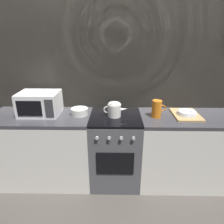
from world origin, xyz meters
TOP-DOWN VIEW (x-y plane):
  - ground_plane at (0.00, 0.00)m, footprint 8.00×8.00m
  - back_wall at (0.00, 0.32)m, footprint 3.60×0.05m
  - counter_left at (-0.90, 0.00)m, footprint 1.20×0.60m
  - stove_unit at (-0.00, -0.00)m, footprint 0.60×0.63m
  - counter_right at (0.90, 0.00)m, footprint 1.20×0.60m
  - microwave at (-0.89, 0.04)m, footprint 0.46×0.35m
  - kettle at (-0.01, -0.01)m, footprint 0.28×0.15m
  - mixing_bowl at (-0.43, 0.03)m, footprint 0.20×0.20m
  - pitcher at (0.47, -0.02)m, footprint 0.16×0.11m
  - dish_pile at (0.83, 0.03)m, footprint 0.30×0.40m

SIDE VIEW (x-z plane):
  - ground_plane at x=0.00m, z-range 0.00..0.00m
  - stove_unit at x=0.00m, z-range 0.00..0.90m
  - counter_left at x=-0.90m, z-range 0.00..0.90m
  - counter_right at x=0.90m, z-range 0.00..0.90m
  - dish_pile at x=0.83m, z-range 0.89..0.96m
  - mixing_bowl at x=-0.43m, z-range 0.90..0.98m
  - kettle at x=-0.01m, z-range 0.90..1.06m
  - pitcher at x=0.47m, z-range 0.90..1.10m
  - microwave at x=-0.89m, z-range 0.90..1.17m
  - back_wall at x=0.00m, z-range 0.00..2.40m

